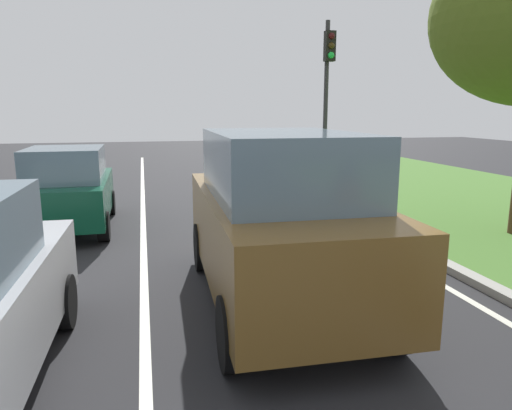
{
  "coord_description": "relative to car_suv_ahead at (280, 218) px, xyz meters",
  "views": [
    {
      "loc": [
        -0.62,
        3.44,
        2.53
      ],
      "look_at": [
        0.92,
        9.88,
        1.2
      ],
      "focal_mm": 32.96,
      "sensor_mm": 36.0,
      "label": 1
    }
  ],
  "objects": [
    {
      "name": "ground_plane",
      "position": [
        -1.05,
        4.88,
        -1.17
      ],
      "size": [
        60.0,
        60.0,
        0.0
      ],
      "primitive_type": "plane",
      "color": "#262628"
    },
    {
      "name": "lane_line_center",
      "position": [
        -1.75,
        4.88,
        -1.16
      ],
      "size": [
        0.12,
        32.0,
        0.01
      ],
      "primitive_type": "cube",
      "color": "silver",
      "rests_on": "ground"
    },
    {
      "name": "car_suv_ahead",
      "position": [
        0.0,
        0.0,
        0.0
      ],
      "size": [
        2.08,
        4.55,
        2.28
      ],
      "rotation": [
        0.0,
        0.0,
        -0.03
      ],
      "color": "brown",
      "rests_on": "ground"
    },
    {
      "name": "curb_right",
      "position": [
        3.05,
        4.88,
        -1.11
      ],
      "size": [
        0.24,
        48.0,
        0.12
      ],
      "primitive_type": "cube",
      "color": "#9E9B93",
      "rests_on": "ground"
    },
    {
      "name": "car_hatchback_far",
      "position": [
        -3.27,
        4.92,
        -0.28
      ],
      "size": [
        1.77,
        3.72,
        1.78
      ],
      "rotation": [
        0.0,
        0.0,
        0.01
      ],
      "color": "#0C472D",
      "rests_on": "ground"
    },
    {
      "name": "grass_verge_right",
      "position": [
        7.45,
        4.88,
        -1.14
      ],
      "size": [
        9.0,
        48.0,
        0.06
      ],
      "primitive_type": "cube",
      "color": "#47752D",
      "rests_on": "ground"
    },
    {
      "name": "lane_line_right_edge",
      "position": [
        2.55,
        4.88,
        -1.16
      ],
      "size": [
        0.12,
        32.0,
        0.01
      ],
      "primitive_type": "cube",
      "color": "silver",
      "rests_on": "ground"
    },
    {
      "name": "traffic_light_near_right",
      "position": [
        4.07,
        8.61,
        2.35
      ],
      "size": [
        0.32,
        0.5,
        5.28
      ],
      "color": "#2D2D2D",
      "rests_on": "ground"
    }
  ]
}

